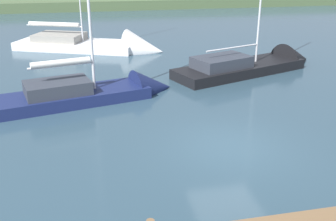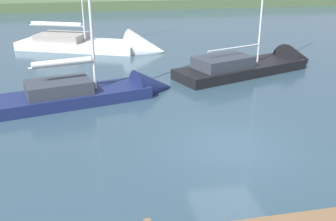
{
  "view_description": "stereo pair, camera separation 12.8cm",
  "coord_description": "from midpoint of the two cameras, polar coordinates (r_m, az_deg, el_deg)",
  "views": [
    {
      "loc": [
        4.72,
        11.66,
        6.19
      ],
      "look_at": [
        1.96,
        -1.2,
        1.07
      ],
      "focal_mm": 41.75,
      "sensor_mm": 36.0,
      "label": 1
    },
    {
      "loc": [
        4.59,
        11.68,
        6.19
      ],
      "look_at": [
        1.96,
        -1.2,
        1.07
      ],
      "focal_mm": 41.75,
      "sensor_mm": 36.0,
      "label": 2
    }
  ],
  "objects": [
    {
      "name": "ground_plane",
      "position": [
        14.01,
        9.16,
        -5.25
      ],
      "size": [
        200.0,
        200.0,
        0.0
      ],
      "primitive_type": "plane",
      "color": "#2D4756"
    },
    {
      "name": "far_shoreline",
      "position": [
        55.44,
        -6.91,
        14.72
      ],
      "size": [
        180.0,
        8.0,
        2.4
      ],
      "primitive_type": "cube",
      "color": "#4C603D",
      "rests_on": "ground_plane"
    },
    {
      "name": "sailboat_far_left",
      "position": [
        28.91,
        -8.81,
        9.05
      ],
      "size": [
        11.09,
        7.04,
        12.75
      ],
      "rotation": [
        0.0,
        0.0,
        2.73
      ],
      "color": "white",
      "rests_on": "ground_plane"
    },
    {
      "name": "sailboat_outer_mooring",
      "position": [
        24.05,
        13.7,
        6.31
      ],
      "size": [
        10.02,
        5.56,
        11.09
      ],
      "rotation": [
        0.0,
        0.0,
        3.49
      ],
      "color": "black",
      "rests_on": "ground_plane"
    },
    {
      "name": "sailboat_behind_pier",
      "position": [
        18.75,
        -9.41,
        2.39
      ],
      "size": [
        8.62,
        4.05,
        9.19
      ],
      "rotation": [
        0.0,
        0.0,
        3.38
      ],
      "color": "navy",
      "rests_on": "ground_plane"
    }
  ]
}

